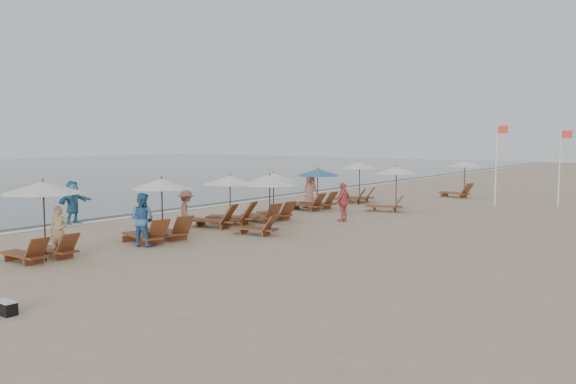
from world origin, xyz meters
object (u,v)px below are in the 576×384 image
Objects in this scene: beachgoer_mid_a at (142,220)px; duffel_bag at (6,308)px; lounger_station_2 at (225,202)px; beachgoer_mid_b at (186,212)px; lounger_station_1 at (157,211)px; beachgoer_far_a at (343,202)px; beachgoer_far_b at (310,190)px; lounger_station_0 at (41,216)px; inland_station_1 at (392,182)px; inland_station_0 at (264,196)px; lounger_station_5 at (356,181)px; lounger_station_3 at (270,197)px; inland_station_2 at (460,175)px; beachgoer_near at (59,232)px; flag_pole_near at (497,160)px; waterline_walker at (73,203)px; lounger_station_4 at (314,189)px.

beachgoer_mid_a reaches higher than duffel_bag.
lounger_station_2 reaches higher than beachgoer_mid_b.
lounger_station_1 is 1.52× the size of beachgoer_far_a.
beachgoer_far_b is (-1.91, 12.70, -0.00)m from beachgoer_mid_a.
lounger_station_0 is at bearing -93.09° from lounger_station_1.
inland_station_0 is at bearing -93.51° from inland_station_1.
beachgoer_far_a is at bearing 95.69° from duffel_bag.
lounger_station_0 is 8.41m from lounger_station_2.
duffel_bag is (4.98, -22.85, -1.06)m from lounger_station_5.
beachgoer_mid_a is (0.40, -7.38, -0.16)m from lounger_station_3.
inland_station_2 reaches higher than beachgoer_near.
flag_pole_near reaches higher than inland_station_0.
beachgoer_mid_a is 0.97× the size of waterline_walker.
lounger_station_2 is 1.12× the size of lounger_station_5.
inland_station_1 reaches higher than beachgoer_near.
inland_station_1 is 16.67m from beachgoer_near.
inland_station_2 is 5.19× the size of duffel_bag.
flag_pole_near is (6.31, 21.69, 1.69)m from beachgoer_near.
inland_station_2 reaches higher than lounger_station_3.
lounger_station_5 is 1.36× the size of waterline_walker.
lounger_station_5 reaches higher than beachgoer_near.
beachgoer_near is 0.96× the size of beachgoer_mid_b.
beachgoer_far_b is (-0.84, -3.34, -0.31)m from lounger_station_5.
lounger_station_0 is at bearing -11.62° from beachgoer_far_a.
waterline_walker is at bearing 49.98° from beachgoer_mid_b.
lounger_station_1 is 19.04m from flag_pole_near.
beachgoer_far_a is (3.51, -2.87, -0.19)m from lounger_station_4.
beachgoer_far_b reaches higher than duffel_bag.
inland_station_2 reaches higher than lounger_station_4.
lounger_station_5 is at bearing -157.18° from flag_pole_near.
lounger_station_1 reaches higher than inland_station_1.
beachgoer_far_b is at bearing 113.81° from inland_station_0.
lounger_station_5 is 1.60× the size of beachgoer_near.
beachgoer_mid_a reaches higher than beachgoer_near.
lounger_station_0 is 0.78m from beachgoer_near.
lounger_station_0 is at bearing -88.44° from lounger_station_5.
beachgoer_mid_b is at bearing 105.08° from lounger_station_1.
beachgoer_far_b is at bearing 97.44° from lounger_station_2.
lounger_station_4 is (-0.26, 6.88, 0.03)m from lounger_station_2.
lounger_station_5 is 23.41m from duffel_bag.
beachgoer_near is (-3.02, -25.21, -0.59)m from inland_station_2.
inland_station_1 is (0.57, 9.31, -0.01)m from inland_station_0.
lounger_station_3 reaches higher than beachgoer_mid_a.
lounger_station_4 is at bearing -154.62° from inland_station_1.
lounger_station_3 is 0.56× the size of flag_pole_near.
beachgoer_near is at bearing -90.70° from lounger_station_3.
beachgoer_mid_a is (0.91, -5.08, -0.10)m from lounger_station_2.
inland_station_1 is 1.63× the size of beachgoer_near.
lounger_station_2 is 1.10× the size of lounger_station_4.
inland_station_2 is 1.72× the size of beachgoer_near.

